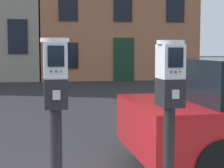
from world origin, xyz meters
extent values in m
cube|color=black|center=(-0.70, -0.23, 1.21)|extent=(0.19, 0.25, 0.22)
cube|color=#A5A8AD|center=(-0.69, -0.35, 1.21)|extent=(0.06, 0.02, 0.07)
cube|color=#B7BABF|center=(-0.70, -0.23, 1.46)|extent=(0.18, 0.24, 0.27)
cube|color=black|center=(-0.69, -0.35, 1.49)|extent=(0.12, 0.02, 0.15)
cylinder|color=blue|center=(-0.72, -0.35, 1.38)|extent=(0.02, 0.01, 0.02)
cylinder|color=red|center=(-0.69, -0.35, 1.38)|extent=(0.02, 0.01, 0.02)
cylinder|color=green|center=(-0.65, -0.35, 1.38)|extent=(0.02, 0.01, 0.02)
cylinder|color=#B7BABF|center=(-0.70, -0.23, 1.61)|extent=(0.23, 0.23, 0.03)
cylinder|color=black|center=(0.20, -0.23, 0.61)|extent=(0.10, 0.10, 0.95)
cube|color=black|center=(0.20, -0.23, 1.20)|extent=(0.19, 0.25, 0.22)
cube|color=#A5A8AD|center=(0.20, -0.35, 1.20)|extent=(0.06, 0.02, 0.07)
cube|color=#B7BABF|center=(0.20, -0.23, 1.44)|extent=(0.18, 0.24, 0.27)
cube|color=black|center=(0.20, -0.35, 1.48)|extent=(0.12, 0.02, 0.15)
cylinder|color=blue|center=(0.17, -0.35, 1.37)|extent=(0.02, 0.01, 0.02)
cylinder|color=red|center=(0.20, -0.35, 1.37)|extent=(0.02, 0.01, 0.02)
cylinder|color=green|center=(0.24, -0.35, 1.37)|extent=(0.02, 0.01, 0.02)
cylinder|color=#B7BABF|center=(0.20, -0.23, 1.59)|extent=(0.23, 0.23, 0.03)
cylinder|color=black|center=(0.87, 2.14, 0.32)|extent=(0.65, 0.26, 0.64)
cylinder|color=black|center=(0.97, 0.50, 0.32)|extent=(0.65, 0.26, 0.64)
cube|color=black|center=(-2.54, 14.96, 2.13)|extent=(0.90, 0.06, 1.60)
cube|color=black|center=(-0.20, 14.96, 1.24)|extent=(0.90, 0.06, 1.24)
cube|color=black|center=(2.41, 14.96, 1.24)|extent=(0.90, 0.06, 1.24)
cube|color=black|center=(5.03, 14.96, 1.24)|extent=(0.90, 0.06, 1.24)
cube|color=black|center=(-0.20, 14.96, 3.50)|extent=(0.90, 0.06, 1.24)
cube|color=black|center=(2.41, 14.96, 3.50)|extent=(0.90, 0.06, 1.24)
cube|color=black|center=(5.03, 14.96, 3.50)|extent=(0.90, 0.06, 1.24)
cube|color=#193823|center=(2.46, 14.96, 1.05)|extent=(1.00, 0.07, 2.10)
camera|label=1|loc=(-0.67, -3.08, 1.54)|focal=60.27mm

